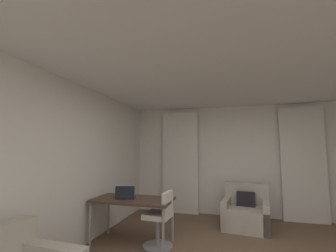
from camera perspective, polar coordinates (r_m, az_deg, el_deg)
wall_window at (r=5.71m, az=17.14°, el=-8.24°), size 5.12×0.06×2.60m
wall_left at (r=3.57m, az=-26.53°, el=-9.42°), size 0.06×6.12×2.60m
ceiling at (r=2.88m, az=18.24°, el=16.25°), size 5.12×6.12×0.06m
curtain_left_panel at (r=5.71m, az=3.09°, el=-8.99°), size 0.90×0.06×2.50m
curtain_right_panel at (r=5.79m, az=31.07°, el=-8.12°), size 0.90×0.06×2.50m
armchair at (r=5.05m, az=19.18°, el=-20.24°), size 0.96×0.88×0.85m
desk at (r=4.07m, az=-8.88°, el=-18.54°), size 1.34×0.68×0.72m
desk_chair at (r=3.91m, az=-2.05°, el=-23.24°), size 0.48×0.48×0.88m
laptop at (r=4.06m, az=-10.74°, el=-17.03°), size 0.38×0.33×0.22m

